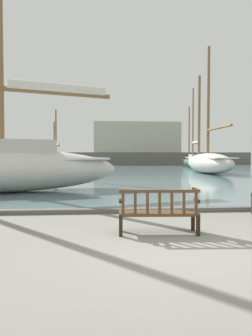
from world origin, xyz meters
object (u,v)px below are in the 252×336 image
park_bench (158,211)px  sailboat_nearest_starboard (56,162)px  sailboat_outer_port (193,161)px  sailboat_far_port (9,163)px  sailboat_mid_port (209,161)px

park_bench → sailboat_nearest_starboard: (-6.47, 35.18, 0.32)m
sailboat_nearest_starboard → sailboat_outer_port: (17.21, -1.21, 0.10)m
park_bench → sailboat_outer_port: size_ratio=0.16×
sailboat_nearest_starboard → sailboat_far_port: (1.58, -27.91, 0.47)m
sailboat_mid_port → sailboat_nearest_starboard: bearing=133.9°
sailboat_nearest_starboard → sailboat_far_port: sailboat_far_port is taller
park_bench → sailboat_mid_port: size_ratio=0.15×
park_bench → sailboat_nearest_starboard: sailboat_nearest_starboard is taller
sailboat_far_port → sailboat_outer_port: (15.63, 26.70, -0.38)m
sailboat_far_port → sailboat_mid_port: bearing=45.0°
sailboat_mid_port → sailboat_outer_port: bearing=78.7°
park_bench → sailboat_mid_port: (7.98, 20.14, 0.60)m
sailboat_nearest_starboard → sailboat_mid_port: 20.86m
park_bench → sailboat_far_port: 8.80m
sailboat_far_port → sailboat_nearest_starboard: bearing=93.2°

